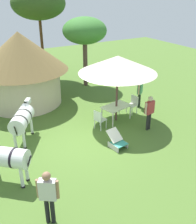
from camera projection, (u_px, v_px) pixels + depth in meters
ground_plane at (87, 140)px, 11.07m from camera, size 36.00×36.00×0.00m
thatched_hut at (21, 65)px, 13.68m from camera, size 4.83×4.83×3.82m
shade_umbrella at (118, 64)px, 11.55m from camera, size 3.51×3.51×3.12m
patio_dining_table at (116, 108)px, 12.45m from camera, size 1.48×1.12×0.74m
patio_chair_near_hut at (133, 103)px, 13.23m from camera, size 0.50×0.52×0.90m
patio_chair_west_end at (99, 119)px, 11.72m from camera, size 0.53×0.54×0.90m
guest_beside_umbrella at (140, 91)px, 13.71m from camera, size 0.46×0.40×1.55m
guest_behind_table at (149, 110)px, 11.49m from camera, size 0.57×0.28×1.60m
standing_watcher at (48, 193)px, 6.82m from camera, size 0.51×0.43×1.68m
striped_lounge_chair at (117, 141)px, 10.51m from camera, size 0.65×0.86×0.66m
zebra_nearest_camera at (22, 119)px, 10.68m from camera, size 1.40×1.92×1.51m
zebra_by_umbrella at (4, 157)px, 8.34m from camera, size 1.70×1.57×1.50m
acacia_tree_behind_hut at (85, 31)px, 15.77m from camera, size 2.65×2.65×4.22m
acacia_tree_left_background at (38, 3)px, 16.48m from camera, size 3.39×3.39×5.88m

